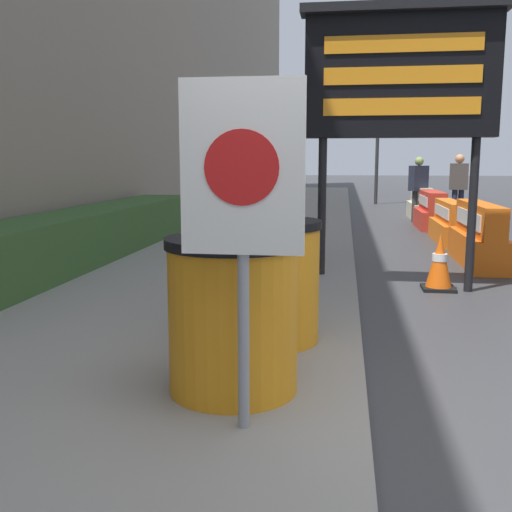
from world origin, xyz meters
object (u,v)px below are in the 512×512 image
pedestrian_passerby (459,182)px  warning_sign (242,193)px  barrel_drum_foreground (233,314)px  jersey_barrier_orange_far (478,238)px  jersey_barrier_red_striped (432,212)px  barrel_drum_middle (269,280)px  jersey_barrier_orange_near (450,224)px  traffic_cone_near (440,262)px  traffic_light_near_curb (378,116)px  message_board (401,77)px  pedestrian_worker (418,184)px  jersey_barrier_cream (421,205)px

pedestrian_passerby → warning_sign: bearing=-93.3°
barrel_drum_foreground → warning_sign: warning_sign is taller
jersey_barrier_orange_far → barrel_drum_foreground: bearing=-114.4°
jersey_barrier_red_striped → barrel_drum_middle: bearing=-104.9°
jersey_barrier_orange_near → jersey_barrier_orange_far: bearing=-90.0°
jersey_barrier_orange_far → pedestrian_passerby: bearing=82.6°
barrel_drum_middle → jersey_barrier_red_striped: bearing=75.1°
traffic_cone_near → jersey_barrier_orange_near: bearing=79.1°
traffic_cone_near → traffic_light_near_curb: bearing=90.2°
barrel_drum_middle → message_board: 3.53m
jersey_barrier_orange_far → jersey_barrier_orange_near: (0.00, 2.46, -0.06)m
jersey_barrier_red_striped → jersey_barrier_orange_near: bearing=-90.0°
jersey_barrier_red_striped → pedestrian_worker: pedestrian_worker is taller
jersey_barrier_red_striped → jersey_barrier_cream: 2.10m
jersey_barrier_cream → pedestrian_worker: bearing=-102.7°
barrel_drum_foreground → jersey_barrier_orange_near: 8.65m
warning_sign → jersey_barrier_orange_far: size_ratio=0.85×
pedestrian_passerby → jersey_barrier_red_striped: bearing=-107.3°
jersey_barrier_cream → pedestrian_passerby: pedestrian_passerby is taller
jersey_barrier_red_striped → jersey_barrier_cream: size_ratio=0.81×
jersey_barrier_orange_near → barrel_drum_middle: bearing=-109.4°
message_board → jersey_barrier_red_striped: (1.38, 6.81, -2.11)m
warning_sign → pedestrian_worker: warning_sign is taller
jersey_barrier_cream → traffic_light_near_curb: bearing=99.2°
message_board → pedestrian_worker: 8.37m
warning_sign → jersey_barrier_cream: (2.48, 13.23, -1.00)m
warning_sign → jersey_barrier_orange_near: 9.16m
message_board → pedestrian_worker: bearing=81.6°
pedestrian_worker → message_board: bearing=-128.1°
barrel_drum_middle → warning_sign: 1.73m
barrel_drum_middle → pedestrian_worker: bearing=77.8°
message_board → traffic_cone_near: bearing=4.3°
pedestrian_passerby → traffic_cone_near: bearing=-90.0°
jersey_barrier_orange_far → jersey_barrier_orange_near: jersey_barrier_orange_far is taller
message_board → warning_sign: bearing=-104.2°
barrel_drum_middle → warning_sign: (0.07, -1.55, 0.75)m
barrel_drum_middle → jersey_barrier_cream: barrel_drum_middle is taller
jersey_barrier_orange_far → jersey_barrier_red_striped: bearing=90.0°
pedestrian_worker → pedestrian_passerby: bearing=-20.4°
traffic_cone_near → jersey_barrier_cream: bearing=84.6°
traffic_cone_near → jersey_barrier_red_striped: bearing=82.9°
barrel_drum_middle → warning_sign: size_ratio=0.53×
jersey_barrier_red_striped → pedestrian_worker: (-0.17, 1.34, 0.59)m
traffic_cone_near → pedestrian_worker: size_ratio=0.42×
jersey_barrier_orange_far → pedestrian_worker: pedestrian_worker is taller
jersey_barrier_cream → traffic_light_near_curb: 6.10m
jersey_barrier_orange_near → traffic_light_near_curb: bearing=95.1°
message_board → jersey_barrier_cream: 9.25m
jersey_barrier_orange_far → traffic_light_near_curb: bearing=94.1°
pedestrian_worker → barrel_drum_foreground: bearing=-131.3°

